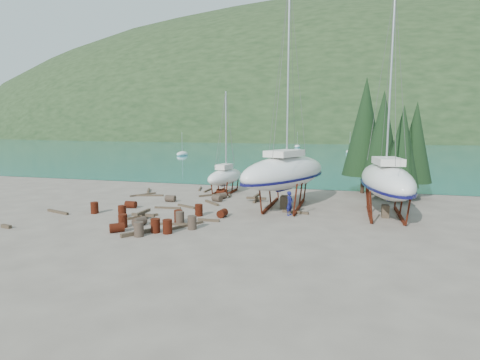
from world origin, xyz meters
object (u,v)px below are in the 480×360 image
(large_sailboat_near, at_px, (285,172))
(small_sailboat_shore, at_px, (225,176))
(large_sailboat_far, at_px, (386,180))
(worker, at_px, (290,203))

(large_sailboat_near, xyz_separation_m, small_sailboat_shore, (-7.00, 5.42, -1.26))
(large_sailboat_far, height_order, small_sailboat_shore, large_sailboat_far)
(worker, bearing_deg, large_sailboat_near, 34.65)
(small_sailboat_shore, distance_m, worker, 11.44)
(small_sailboat_shore, xyz_separation_m, worker, (7.82, -8.32, -0.76))
(large_sailboat_near, xyz_separation_m, worker, (0.82, -2.89, -2.03))
(large_sailboat_near, height_order, small_sailboat_shore, large_sailboat_near)
(large_sailboat_near, bearing_deg, large_sailboat_far, 13.32)
(large_sailboat_near, xyz_separation_m, large_sailboat_far, (7.66, -1.08, -0.25))
(large_sailboat_far, xyz_separation_m, worker, (-6.83, -1.82, -1.77))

